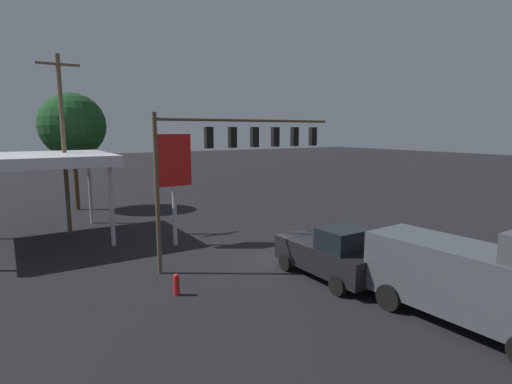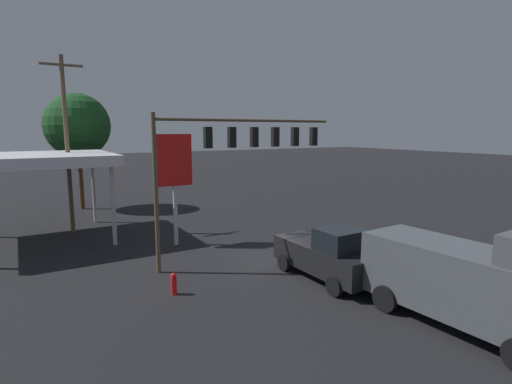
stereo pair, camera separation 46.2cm
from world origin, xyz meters
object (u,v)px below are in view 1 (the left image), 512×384
price_sign (173,166)px  delivery_truck (475,279)px  utility_pole (64,142)px  pickup_parked (330,254)px  traffic_signal_assembly (241,146)px  street_tree (72,126)px  fire_hydrant (177,284)px

price_sign → delivery_truck: price_sign is taller
price_sign → delivery_truck: 15.38m
utility_pole → delivery_truck: 22.79m
price_sign → pickup_parked: price_sign is taller
traffic_signal_assembly → street_tree: size_ratio=1.04×
price_sign → traffic_signal_assembly: bearing=117.7°
price_sign → street_tree: bearing=-77.6°
traffic_signal_assembly → utility_pole: (6.76, -9.87, 0.08)m
utility_pole → price_sign: size_ratio=1.75×
traffic_signal_assembly → fire_hydrant: size_ratio=11.13×
traffic_signal_assembly → utility_pole: 11.97m
street_tree → fire_hydrant: bearing=91.6°
utility_pole → pickup_parked: size_ratio=2.09×
pickup_parked → street_tree: bearing=-163.5°
price_sign → delivery_truck: bearing=108.5°
price_sign → street_tree: 14.50m
pickup_parked → fire_hydrant: bearing=-107.0°
pickup_parked → delivery_truck: bearing=8.5°
utility_pole → price_sign: bearing=128.3°
pickup_parked → fire_hydrant: (6.35, -1.87, -0.67)m
street_tree → fire_hydrant: (-0.59, 20.65, -6.37)m
street_tree → price_sign: bearing=102.4°
utility_pole → fire_hydrant: (-2.22, 12.64, -5.31)m
street_tree → delivery_truck: bearing=105.5°
utility_pole → traffic_signal_assembly: bearing=124.4°
traffic_signal_assembly → street_tree: street_tree is taller
delivery_truck → fire_hydrant: size_ratio=7.86×
traffic_signal_assembly → pickup_parked: 6.75m
price_sign → pickup_parked: size_ratio=1.20×
delivery_truck → street_tree: (7.87, -28.33, 5.11)m
price_sign → street_tree: (3.08, -13.98, 2.33)m
pickup_parked → traffic_signal_assembly: bearing=-159.3°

